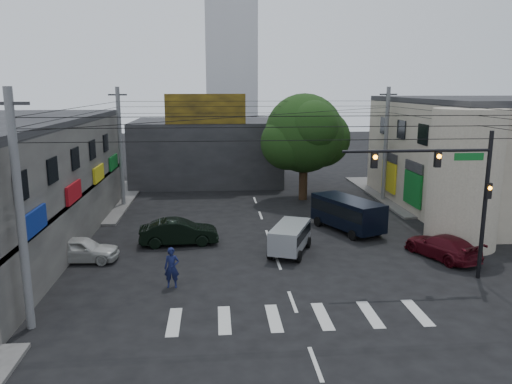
{
  "coord_description": "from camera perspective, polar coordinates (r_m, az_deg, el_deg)",
  "views": [
    {
      "loc": [
        -3.29,
        -23.06,
        9.16
      ],
      "look_at": [
        -1.01,
        4.0,
        3.44
      ],
      "focal_mm": 35.0,
      "sensor_mm": 36.0,
      "label": 1
    }
  ],
  "objects": [
    {
      "name": "silver_minivan",
      "position": [
        28.1,
        3.9,
        -5.41
      ],
      "size": [
        4.89,
        4.21,
        1.63
      ],
      "primitive_type": null,
      "rotation": [
        0.0,
        0.0,
        1.19
      ],
      "color": "#999CA1",
      "rests_on": "ground"
    },
    {
      "name": "utility_pole_far_left",
      "position": [
        39.98,
        -15.23,
        4.93
      ],
      "size": [
        0.32,
        0.32,
        9.2
      ],
      "primitive_type": "cylinder",
      "color": "#59595B",
      "rests_on": "ground"
    },
    {
      "name": "utility_pole_near_left",
      "position": [
        20.43,
        -25.37,
        -2.18
      ],
      "size": [
        0.32,
        0.32,
        9.2
      ],
      "primitive_type": "cylinder",
      "color": "#59595B",
      "rests_on": "ground"
    },
    {
      "name": "maroon_sedan",
      "position": [
        29.16,
        20.49,
        -5.84
      ],
      "size": [
        4.89,
        5.78,
        1.32
      ],
      "primitive_type": "imported",
      "rotation": [
        0.0,
        0.0,
        3.51
      ],
      "color": "#450912",
      "rests_on": "ground"
    },
    {
      "name": "billboard",
      "position": [
        44.2,
        -5.81,
        9.42
      ],
      "size": [
        7.0,
        0.3,
        2.6
      ],
      "primitive_type": "cube",
      "color": "olive",
      "rests_on": "building_far"
    },
    {
      "name": "building_far",
      "position": [
        49.45,
        -5.62,
        4.68
      ],
      "size": [
        14.0,
        10.0,
        6.0
      ],
      "primitive_type": "cube",
      "color": "#232326",
      "rests_on": "ground"
    },
    {
      "name": "sidewalk_far_right",
      "position": [
        47.13,
        22.15,
        -0.11
      ],
      "size": [
        16.0,
        16.0,
        0.15
      ],
      "primitive_type": "cube",
      "color": "#514F4C",
      "rests_on": "ground"
    },
    {
      "name": "street_tree",
      "position": [
        40.88,
        5.52,
        6.66
      ],
      "size": [
        6.4,
        6.4,
        8.7
      ],
      "color": "black",
      "rests_on": "ground"
    },
    {
      "name": "traffic_gantry",
      "position": [
        25.07,
        21.59,
        1.1
      ],
      "size": [
        7.1,
        0.35,
        7.2
      ],
      "color": "black",
      "rests_on": "ground"
    },
    {
      "name": "dark_sedan",
      "position": [
        29.97,
        -8.8,
        -4.54
      ],
      "size": [
        2.33,
        4.85,
        1.51
      ],
      "primitive_type": "imported",
      "rotation": [
        0.0,
        0.0,
        1.65
      ],
      "color": "black",
      "rests_on": "ground"
    },
    {
      "name": "traffic_officer",
      "position": [
        23.71,
        -9.6,
        -8.52
      ],
      "size": [
        0.75,
        0.53,
        1.92
      ],
      "primitive_type": "imported",
      "rotation": [
        0.0,
        0.0,
        -0.05
      ],
      "color": "#11163D",
      "rests_on": "ground"
    },
    {
      "name": "corner_column",
      "position": [
        31.03,
        22.69,
        1.39
      ],
      "size": [
        4.0,
        4.0,
        8.0
      ],
      "primitive_type": "cylinder",
      "color": "gray",
      "rests_on": "ground"
    },
    {
      "name": "tower_distant",
      "position": [
        94.0,
        -2.93,
        19.73
      ],
      "size": [
        9.0,
        9.0,
        44.0
      ],
      "primitive_type": "cube",
      "color": "silver",
      "rests_on": "ground"
    },
    {
      "name": "white_compact",
      "position": [
        28.39,
        -19.41,
        -6.2
      ],
      "size": [
        2.2,
        4.22,
        1.36
      ],
      "primitive_type": "imported",
      "rotation": [
        0.0,
        0.0,
        1.5
      ],
      "color": "beige",
      "rests_on": "ground"
    },
    {
      "name": "utility_pole_far_right",
      "position": [
        41.67,
        14.61,
        5.23
      ],
      "size": [
        0.32,
        0.32,
        9.2
      ],
      "primitive_type": "cylinder",
      "color": "#59595B",
      "rests_on": "ground"
    },
    {
      "name": "sidewalk_far_left",
      "position": [
        44.55,
        -23.98,
        -0.92
      ],
      "size": [
        16.0,
        16.0,
        0.15
      ],
      "primitive_type": "cube",
      "color": "#514F4C",
      "rests_on": "ground"
    },
    {
      "name": "building_right",
      "position": [
        42.19,
        25.6,
        3.7
      ],
      "size": [
        14.0,
        18.0,
        8.0
      ],
      "primitive_type": "cube",
      "color": "gray",
      "rests_on": "ground"
    },
    {
      "name": "navy_van",
      "position": [
        32.8,
        10.4,
        -2.6
      ],
      "size": [
        6.82,
        5.96,
        2.13
      ],
      "primitive_type": null,
      "rotation": [
        0.0,
        0.0,
        1.99
      ],
      "color": "black",
      "rests_on": "ground"
    },
    {
      "name": "ground",
      "position": [
        25.03,
        3.12,
        -9.6
      ],
      "size": [
        160.0,
        160.0,
        0.0
      ],
      "primitive_type": "plane",
      "color": "black",
      "rests_on": "ground"
    }
  ]
}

